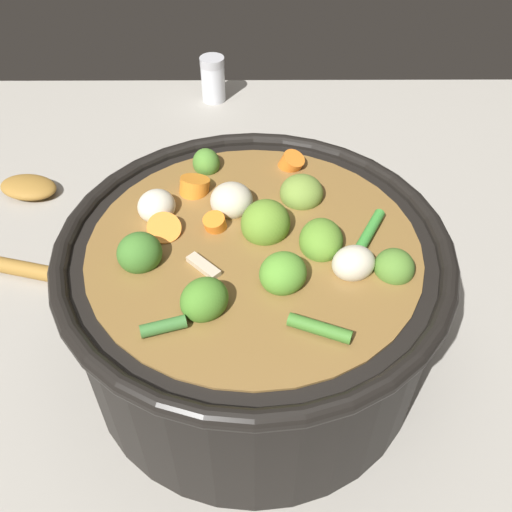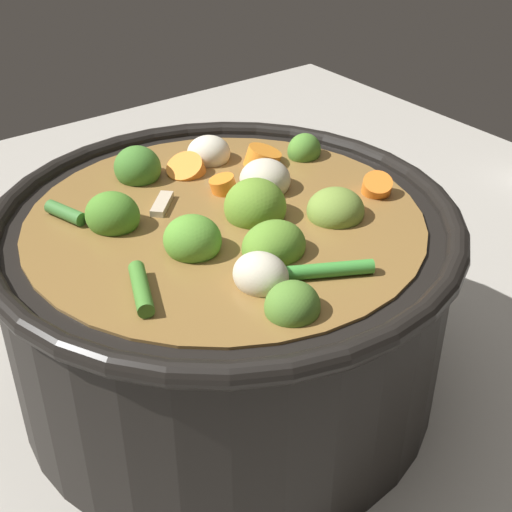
# 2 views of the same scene
# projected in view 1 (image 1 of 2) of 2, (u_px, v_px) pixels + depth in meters

# --- Properties ---
(ground_plane) EXTENTS (1.10, 1.10, 0.00)m
(ground_plane) POSITION_uv_depth(u_px,v_px,m) (258.00, 351.00, 0.54)
(ground_plane) COLOR #9E998E
(cooking_pot) EXTENTS (0.32, 0.32, 0.17)m
(cooking_pot) POSITION_uv_depth(u_px,v_px,m) (258.00, 298.00, 0.49)
(cooking_pot) COLOR black
(cooking_pot) RESTS_ON ground_plane
(wooden_spoon) EXTENTS (0.22, 0.20, 0.02)m
(wooden_spoon) POSITION_uv_depth(u_px,v_px,m) (3.00, 220.00, 0.67)
(wooden_spoon) COLOR olive
(wooden_spoon) RESTS_ON ground_plane
(salt_shaker) EXTENTS (0.04, 0.04, 0.07)m
(salt_shaker) POSITION_uv_depth(u_px,v_px,m) (215.00, 79.00, 0.86)
(salt_shaker) COLOR silver
(salt_shaker) RESTS_ON ground_plane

